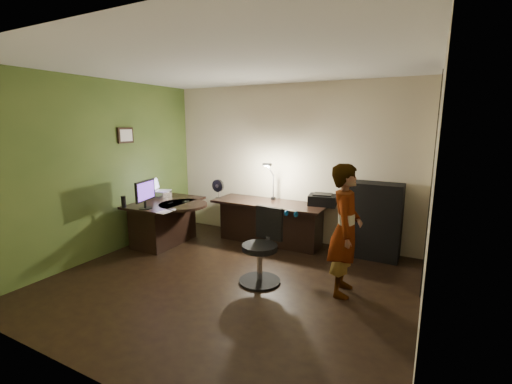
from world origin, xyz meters
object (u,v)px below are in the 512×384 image
at_px(cabinet, 374,221).
at_px(desk_left, 166,222).
at_px(office_chair, 260,247).
at_px(person, 345,230).
at_px(desk_right, 269,223).
at_px(monitor, 145,199).

bearing_deg(cabinet, desk_left, -162.06).
height_order(cabinet, office_chair, cabinet).
bearing_deg(office_chair, person, 20.26).
relative_size(desk_right, person, 1.22).
distance_m(monitor, person, 3.05).
distance_m(desk_right, office_chair, 1.51).
xyz_separation_m(desk_right, cabinet, (1.70, 0.18, 0.22)).
distance_m(monitor, office_chair, 2.07).
bearing_deg(person, office_chair, 95.24).
bearing_deg(desk_left, person, -7.37).
height_order(desk_left, office_chair, office_chair).
distance_m(office_chair, person, 1.09).
relative_size(desk_right, office_chair, 2.00).
distance_m(desk_left, monitor, 0.75).
bearing_deg(desk_left, office_chair, -16.44).
xyz_separation_m(cabinet, office_chair, (-1.16, -1.59, -0.10)).
relative_size(desk_right, monitor, 3.96).
relative_size(desk_left, person, 0.81).
relative_size(cabinet, monitor, 2.38).
distance_m(desk_right, cabinet, 1.72).
xyz_separation_m(desk_left, person, (3.13, -0.35, 0.42)).
relative_size(desk_left, cabinet, 1.10).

